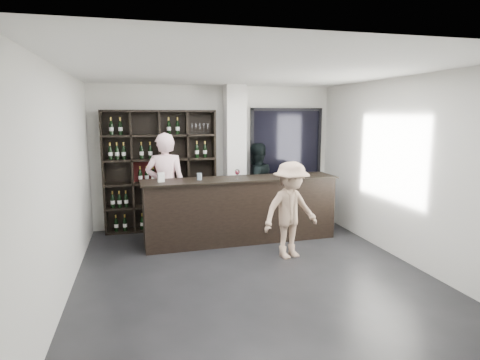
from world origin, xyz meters
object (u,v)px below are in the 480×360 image
object	(u,v)px
taster_pink	(166,187)
taster_black	(256,185)
tasting_counter	(241,210)
wine_shelf	(161,171)
customer	(291,210)

from	to	relation	value
taster_pink	taster_black	world-z (taller)	taster_pink
tasting_counter	taster_pink	bearing A→B (deg)	160.75
tasting_counter	taster_pink	xyz separation A→B (m)	(-1.32, 0.40, 0.41)
wine_shelf	tasting_counter	size ratio (longest dim) A/B	0.67
wine_shelf	customer	world-z (taller)	wine_shelf
taster_black	tasting_counter	bearing A→B (deg)	41.27
tasting_counter	taster_black	size ratio (longest dim) A/B	2.06
tasting_counter	customer	world-z (taller)	customer
wine_shelf	tasting_counter	world-z (taller)	wine_shelf
taster_pink	customer	size ratio (longest dim) A/B	1.27
taster_pink	customer	world-z (taller)	taster_pink
taster_black	taster_pink	bearing A→B (deg)	-1.96
wine_shelf	taster_pink	size ratio (longest dim) A/B	1.20
wine_shelf	taster_black	world-z (taller)	wine_shelf
tasting_counter	taster_black	world-z (taller)	taster_black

